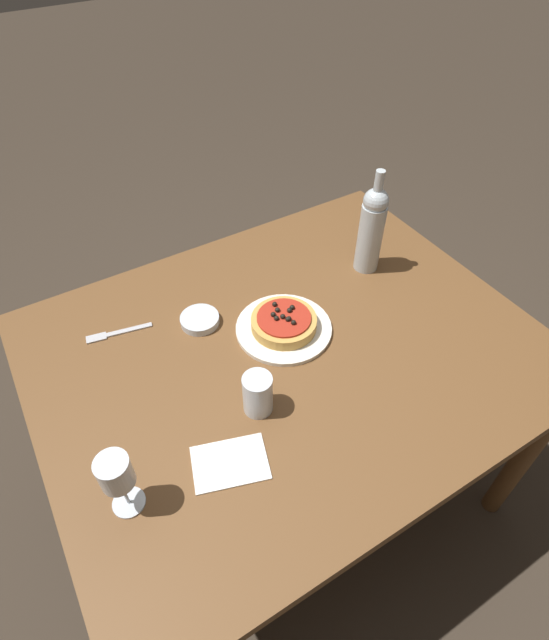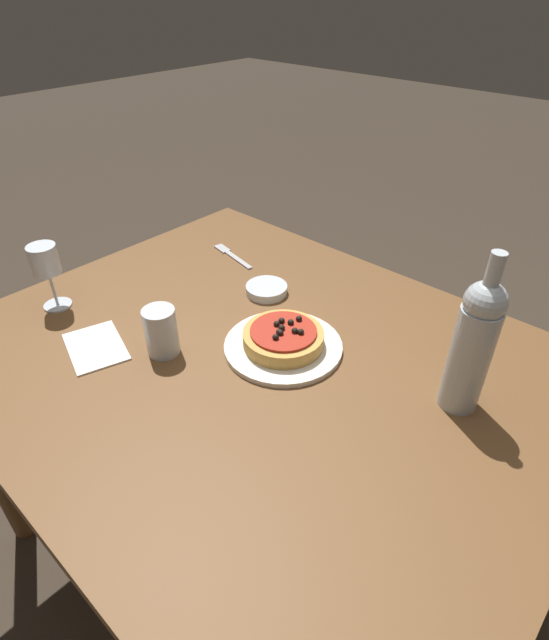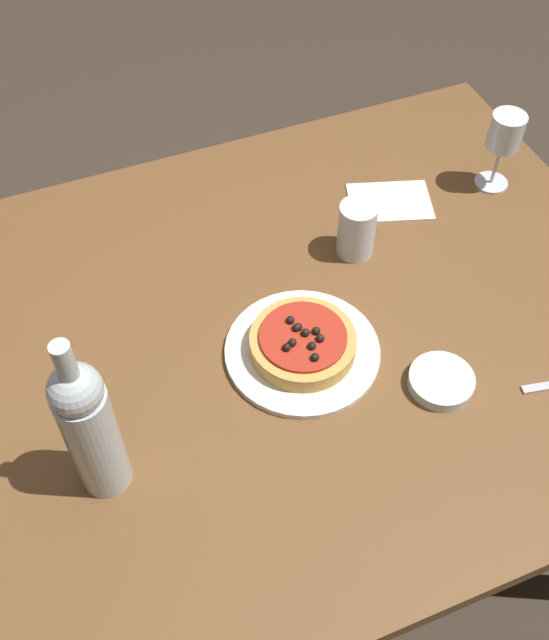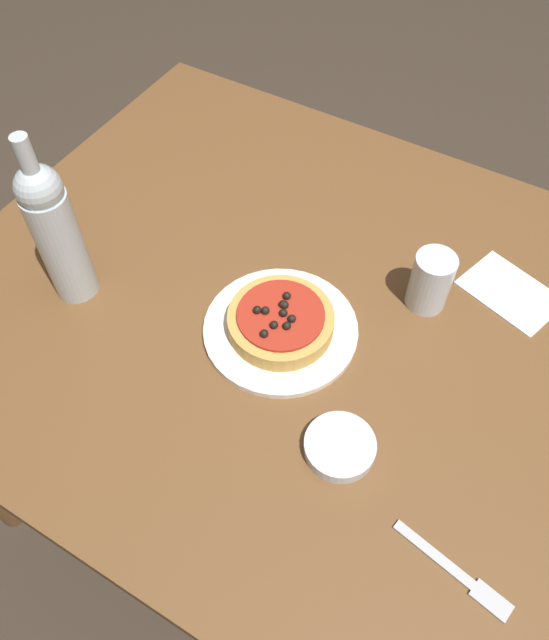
{
  "view_description": "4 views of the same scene",
  "coord_description": "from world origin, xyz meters",
  "views": [
    {
      "loc": [
        0.48,
        0.72,
        1.73
      ],
      "look_at": [
        0.02,
        -0.03,
        0.83
      ],
      "focal_mm": 28.0,
      "sensor_mm": 36.0,
      "label": 1
    },
    {
      "loc": [
        -0.59,
        0.59,
        1.44
      ],
      "look_at": [
        0.03,
        -0.08,
        0.79
      ],
      "focal_mm": 28.0,
      "sensor_mm": 36.0,
      "label": 2
    },
    {
      "loc": [
        -0.34,
        -0.73,
        1.76
      ],
      "look_at": [
        -0.07,
        -0.05,
        0.85
      ],
      "focal_mm": 42.0,
      "sensor_mm": 36.0,
      "label": 3
    },
    {
      "loc": [
        0.28,
        -0.59,
        1.61
      ],
      "look_at": [
        -0.01,
        -0.1,
        0.84
      ],
      "focal_mm": 35.0,
      "sensor_mm": 36.0,
      "label": 4
    }
  ],
  "objects": [
    {
      "name": "wine_glass",
      "position": [
        0.5,
        0.19,
        0.87
      ],
      "size": [
        0.07,
        0.07,
        0.16
      ],
      "color": "silver",
      "rests_on": "dining_table"
    },
    {
      "name": "paper_napkin",
      "position": [
        0.29,
        0.22,
        0.75
      ],
      "size": [
        0.19,
        0.16,
        0.0
      ],
      "color": "white",
      "rests_on": "dining_table"
    },
    {
      "name": "dinner_plate",
      "position": [
        -0.02,
        -0.06,
        0.75
      ],
      "size": [
        0.26,
        0.26,
        0.01
      ],
      "color": "white",
      "rests_on": "dining_table"
    },
    {
      "name": "dining_table",
      "position": [
        0.0,
        0.0,
        0.66
      ],
      "size": [
        1.29,
        1.03,
        0.75
      ],
      "color": "brown",
      "rests_on": "ground_plane"
    },
    {
      "name": "ground_plane",
      "position": [
        0.0,
        0.0,
        0.0
      ],
      "size": [
        14.0,
        14.0,
        0.0
      ],
      "primitive_type": "plane",
      "color": "#382D23"
    },
    {
      "name": "water_cup",
      "position": [
        0.16,
        0.12,
        0.8
      ],
      "size": [
        0.07,
        0.07,
        0.11
      ],
      "color": "silver",
      "rests_on": "dining_table"
    },
    {
      "name": "side_bowl",
      "position": [
        0.16,
        -0.2,
        0.76
      ],
      "size": [
        0.11,
        0.11,
        0.02
      ],
      "color": "silver",
      "rests_on": "dining_table"
    },
    {
      "name": "pizza",
      "position": [
        -0.02,
        -0.06,
        0.78
      ],
      "size": [
        0.18,
        0.18,
        0.05
      ],
      "color": "gold",
      "rests_on": "dinner_plate"
    },
    {
      "name": "wine_bottle",
      "position": [
        -0.38,
        -0.16,
        0.89
      ],
      "size": [
        0.07,
        0.07,
        0.32
      ],
      "color": "#B2BCC1",
      "rests_on": "dining_table"
    }
  ]
}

